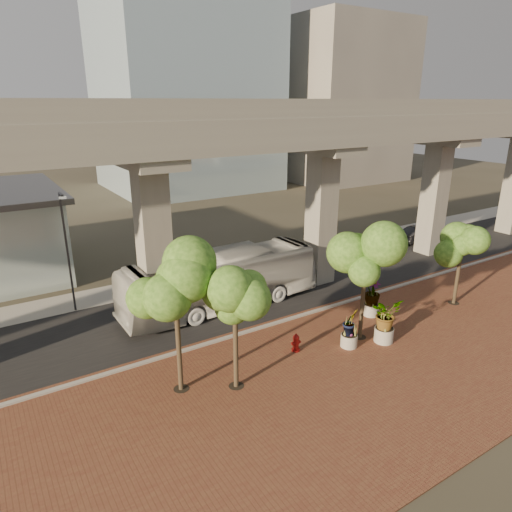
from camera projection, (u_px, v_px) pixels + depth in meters
ground at (264, 310)px, 28.25m from camera, size 160.00×160.00×0.00m
brick_plaza at (355, 371)px, 21.84m from camera, size 70.00×13.00×0.06m
asphalt_road at (247, 299)px, 29.84m from camera, size 90.00×8.00×0.04m
curb_strip at (283, 321)px, 26.62m from camera, size 70.00×0.25×0.16m
far_sidewalk at (209, 273)px, 34.24m from camera, size 90.00×3.00×0.06m
transit_viaduct at (246, 188)px, 27.49m from camera, size 72.00×5.60×12.40m
midrise_block at (340, 103)px, 72.39m from camera, size 18.00×16.00×24.00m
transit_bus at (221, 281)px, 28.05m from camera, size 12.81×3.22×3.56m
parked_car at (420, 234)px, 41.69m from camera, size 4.32×1.51×1.42m
fire_hydrant at (296, 343)px, 23.40m from camera, size 0.48×0.43×0.97m
planter_front at (386, 316)px, 23.98m from camera, size 2.25×2.25×2.48m
planter_right at (372, 293)px, 27.02m from camera, size 2.20×2.20×2.35m
planter_left at (350, 324)px, 23.56m from camera, size 1.95×1.95×2.14m
street_tree_far_west at (175, 283)px, 18.78m from camera, size 4.01×4.01×6.96m
street_tree_near_west at (235, 298)px, 19.23m from camera, size 3.51×3.51×5.97m
street_tree_near_east at (366, 255)px, 23.37m from camera, size 3.87×3.87×6.51m
street_tree_far_east at (462, 246)px, 27.86m from camera, size 3.10×3.10×5.23m
streetlamp_west at (67, 245)px, 26.69m from camera, size 0.36×1.07×7.36m
streetlamp_east at (323, 200)px, 35.51m from camera, size 0.42×1.23×8.47m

